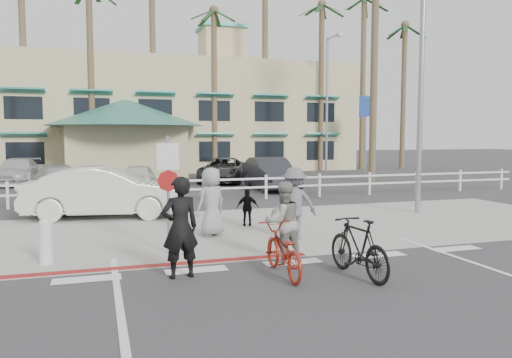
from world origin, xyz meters
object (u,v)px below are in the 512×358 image
object	(u,v)px
bike_red	(283,251)
bike_black	(358,247)
sign_post	(168,188)
car_white_sedan	(105,192)

from	to	relation	value
bike_red	bike_black	distance (m)	1.40
sign_post	car_white_sedan	size ratio (longest dim) A/B	0.59
bike_red	car_white_sedan	world-z (taller)	car_white_sedan
car_white_sedan	bike_red	bearing A→B (deg)	-149.92
sign_post	bike_red	distance (m)	3.15
sign_post	bike_black	size ratio (longest dim) A/B	1.57
bike_red	bike_black	xyz separation A→B (m)	(1.31, -0.49, 0.08)
bike_black	car_white_sedan	bearing A→B (deg)	-68.04
sign_post	bike_red	size ratio (longest dim) A/B	1.59
bike_black	bike_red	bearing A→B (deg)	-25.93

